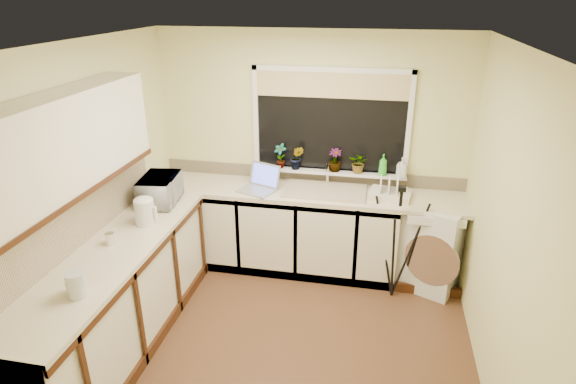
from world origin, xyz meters
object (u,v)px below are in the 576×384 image
(glass_jug, at_px, (76,285))
(plant_d, at_px, (359,163))
(soap_bottle_green, at_px, (383,165))
(dish_rack, at_px, (390,195))
(cup_left, at_px, (73,287))
(microwave, at_px, (160,190))
(plant_c, at_px, (335,160))
(soap_bottle_clear, at_px, (402,167))
(kettle, at_px, (145,212))
(plant_a, at_px, (280,156))
(steel_jar, at_px, (110,239))
(washing_machine, at_px, (429,242))
(tripod, at_px, (396,243))
(cup_back, at_px, (403,192))
(plant_b, at_px, (297,158))
(laptop, at_px, (260,183))

(glass_jug, height_order, plant_d, plant_d)
(soap_bottle_green, bearing_deg, dish_rack, -66.69)
(dish_rack, xyz_separation_m, cup_left, (-2.10, -2.04, 0.02))
(microwave, distance_m, plant_c, 1.77)
(dish_rack, distance_m, soap_bottle_clear, 0.32)
(kettle, distance_m, soap_bottle_clear, 2.50)
(glass_jug, height_order, plant_a, plant_a)
(steel_jar, distance_m, plant_c, 2.31)
(microwave, height_order, soap_bottle_clear, soap_bottle_clear)
(washing_machine, distance_m, cup_left, 3.28)
(microwave, xyz_separation_m, cup_left, (0.06, -1.50, -0.08))
(tripod, height_order, glass_jug, tripod)
(steel_jar, bearing_deg, cup_back, 31.69)
(tripod, distance_m, steel_jar, 2.54)
(plant_d, xyz_separation_m, soap_bottle_clear, (0.43, -0.03, -0.01))
(microwave, distance_m, plant_b, 1.41)
(washing_machine, distance_m, kettle, 2.77)
(plant_c, relative_size, plant_d, 1.12)
(tripod, bearing_deg, washing_machine, 25.29)
(tripod, bearing_deg, steel_jar, -175.31)
(glass_jug, xyz_separation_m, microwave, (-0.11, 1.53, 0.04))
(cup_left, bearing_deg, cup_back, 43.26)
(microwave, height_order, cup_left, microwave)
(laptop, bearing_deg, washing_machine, 22.44)
(plant_d, xyz_separation_m, cup_left, (-1.77, -2.27, -0.21))
(plant_a, height_order, soap_bottle_clear, plant_a)
(steel_jar, bearing_deg, cup_left, -80.74)
(plant_d, bearing_deg, microwave, -157.03)
(laptop, height_order, kettle, laptop)
(cup_left, bearing_deg, plant_c, 56.26)
(washing_machine, bearing_deg, soap_bottle_clear, 171.73)
(washing_machine, xyz_separation_m, laptop, (-1.73, -0.04, 0.52))
(dish_rack, xyz_separation_m, microwave, (-2.16, -0.55, 0.10))
(glass_jug, relative_size, cup_back, 1.55)
(microwave, bearing_deg, plant_b, -64.75)
(cup_left, bearing_deg, steel_jar, 99.26)
(dish_rack, bearing_deg, microwave, -157.43)
(laptop, relative_size, glass_jug, 2.45)
(glass_jug, relative_size, soap_bottle_clear, 0.89)
(cup_left, bearing_deg, dish_rack, 44.28)
(plant_b, relative_size, cup_left, 2.52)
(soap_bottle_green, relative_size, cup_left, 2.20)
(cup_left, bearing_deg, soap_bottle_green, 48.26)
(washing_machine, relative_size, soap_bottle_clear, 4.43)
(laptop, height_order, plant_c, plant_c)
(tripod, bearing_deg, dish_rack, 84.42)
(microwave, distance_m, cup_left, 1.50)
(plant_a, bearing_deg, cup_left, -112.72)
(dish_rack, relative_size, steel_jar, 3.93)
(glass_jug, relative_size, plant_d, 0.83)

